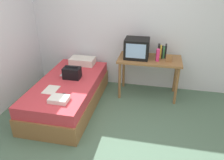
{
  "coord_description": "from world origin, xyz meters",
  "views": [
    {
      "loc": [
        0.59,
        -2.32,
        2.26
      ],
      "look_at": [
        -0.11,
        0.98,
        0.55
      ],
      "focal_mm": 35.46,
      "sensor_mm": 36.0,
      "label": 1
    }
  ],
  "objects_px": {
    "desk": "(149,63)",
    "book_row": "(162,51)",
    "bed": "(69,93)",
    "pillow": "(83,61)",
    "picture_frame": "(169,58)",
    "remote_silver": "(63,74)",
    "remote_dark": "(62,96)",
    "magazine": "(51,90)",
    "folded_towel": "(59,99)",
    "handbag": "(72,73)",
    "water_bottle": "(158,55)",
    "tv": "(137,48)"
  },
  "relations": [
    {
      "from": "book_row",
      "to": "remote_silver",
      "type": "xyz_separation_m",
      "value": [
        -1.76,
        -0.59,
        -0.37
      ]
    },
    {
      "from": "magazine",
      "to": "desk",
      "type": "bearing_deg",
      "value": 34.97
    },
    {
      "from": "picture_frame",
      "to": "remote_dark",
      "type": "distance_m",
      "value": 1.96
    },
    {
      "from": "book_row",
      "to": "remote_dark",
      "type": "height_order",
      "value": "book_row"
    },
    {
      "from": "tv",
      "to": "magazine",
      "type": "distance_m",
      "value": 1.69
    },
    {
      "from": "desk",
      "to": "water_bottle",
      "type": "xyz_separation_m",
      "value": [
        0.14,
        -0.11,
        0.21
      ]
    },
    {
      "from": "picture_frame",
      "to": "remote_silver",
      "type": "height_order",
      "value": "picture_frame"
    },
    {
      "from": "folded_towel",
      "to": "book_row",
      "type": "bearing_deg",
      "value": 45.15
    },
    {
      "from": "bed",
      "to": "handbag",
      "type": "relative_size",
      "value": 6.67
    },
    {
      "from": "remote_silver",
      "to": "remote_dark",
      "type": "bearing_deg",
      "value": -67.12
    },
    {
      "from": "bed",
      "to": "folded_towel",
      "type": "relative_size",
      "value": 7.14
    },
    {
      "from": "desk",
      "to": "remote_silver",
      "type": "xyz_separation_m",
      "value": [
        -1.55,
        -0.49,
        -0.16
      ]
    },
    {
      "from": "magazine",
      "to": "remote_silver",
      "type": "height_order",
      "value": "remote_silver"
    },
    {
      "from": "remote_silver",
      "to": "folded_towel",
      "type": "bearing_deg",
      "value": -69.77
    },
    {
      "from": "handbag",
      "to": "remote_silver",
      "type": "xyz_separation_m",
      "value": [
        -0.22,
        0.08,
        -0.09
      ]
    },
    {
      "from": "magazine",
      "to": "folded_towel",
      "type": "distance_m",
      "value": 0.4
    },
    {
      "from": "desk",
      "to": "picture_frame",
      "type": "relative_size",
      "value": 8.69
    },
    {
      "from": "folded_towel",
      "to": "remote_dark",
      "type": "bearing_deg",
      "value": 92.35
    },
    {
      "from": "picture_frame",
      "to": "remote_silver",
      "type": "xyz_separation_m",
      "value": [
        -1.89,
        -0.38,
        -0.32
      ]
    },
    {
      "from": "water_bottle",
      "to": "handbag",
      "type": "bearing_deg",
      "value": -162.5
    },
    {
      "from": "bed",
      "to": "handbag",
      "type": "bearing_deg",
      "value": 69.16
    },
    {
      "from": "desk",
      "to": "book_row",
      "type": "height_order",
      "value": "book_row"
    },
    {
      "from": "desk",
      "to": "picture_frame",
      "type": "height_order",
      "value": "picture_frame"
    },
    {
      "from": "picture_frame",
      "to": "desk",
      "type": "bearing_deg",
      "value": 162.38
    },
    {
      "from": "picture_frame",
      "to": "pillow",
      "type": "relative_size",
      "value": 0.27
    },
    {
      "from": "bed",
      "to": "picture_frame",
      "type": "relative_size",
      "value": 14.99
    },
    {
      "from": "remote_silver",
      "to": "folded_towel",
      "type": "height_order",
      "value": "folded_towel"
    },
    {
      "from": "water_bottle",
      "to": "pillow",
      "type": "xyz_separation_m",
      "value": [
        -1.49,
        0.19,
        -0.31
      ]
    },
    {
      "from": "picture_frame",
      "to": "remote_silver",
      "type": "distance_m",
      "value": 1.95
    },
    {
      "from": "remote_dark",
      "to": "tv",
      "type": "bearing_deg",
      "value": 50.7
    },
    {
      "from": "bed",
      "to": "pillow",
      "type": "relative_size",
      "value": 4.06
    },
    {
      "from": "handbag",
      "to": "magazine",
      "type": "height_order",
      "value": "handbag"
    },
    {
      "from": "tv",
      "to": "folded_towel",
      "type": "height_order",
      "value": "tv"
    },
    {
      "from": "picture_frame",
      "to": "folded_towel",
      "type": "bearing_deg",
      "value": -141.86
    },
    {
      "from": "magazine",
      "to": "folded_towel",
      "type": "relative_size",
      "value": 1.04
    },
    {
      "from": "bed",
      "to": "tv",
      "type": "height_order",
      "value": "tv"
    },
    {
      "from": "handbag",
      "to": "desk",
      "type": "bearing_deg",
      "value": 23.17
    },
    {
      "from": "book_row",
      "to": "picture_frame",
      "type": "relative_size",
      "value": 1.83
    },
    {
      "from": "magazine",
      "to": "remote_dark",
      "type": "xyz_separation_m",
      "value": [
        0.27,
        -0.17,
        0.01
      ]
    },
    {
      "from": "pillow",
      "to": "handbag",
      "type": "height_order",
      "value": "handbag"
    },
    {
      "from": "tv",
      "to": "magazine",
      "type": "height_order",
      "value": "tv"
    },
    {
      "from": "desk",
      "to": "folded_towel",
      "type": "xyz_separation_m",
      "value": [
        -1.23,
        -1.34,
        -0.13
      ]
    },
    {
      "from": "water_bottle",
      "to": "remote_silver",
      "type": "height_order",
      "value": "water_bottle"
    },
    {
      "from": "bed",
      "to": "handbag",
      "type": "distance_m",
      "value": 0.38
    },
    {
      "from": "handbag",
      "to": "folded_towel",
      "type": "distance_m",
      "value": 0.78
    },
    {
      "from": "desk",
      "to": "folded_towel",
      "type": "distance_m",
      "value": 1.83
    },
    {
      "from": "pillow",
      "to": "magazine",
      "type": "distance_m",
      "value": 1.15
    },
    {
      "from": "water_bottle",
      "to": "remote_silver",
      "type": "relative_size",
      "value": 1.57
    },
    {
      "from": "book_row",
      "to": "picture_frame",
      "type": "bearing_deg",
      "value": -58.71
    },
    {
      "from": "handbag",
      "to": "remote_dark",
      "type": "bearing_deg",
      "value": -82.56
    }
  ]
}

